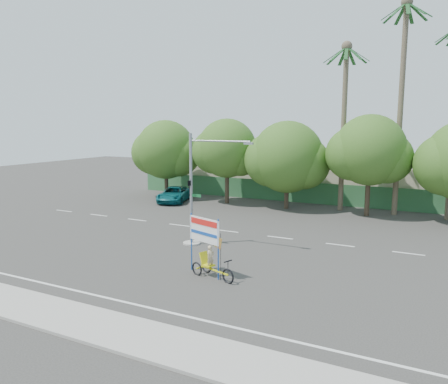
% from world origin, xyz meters
% --- Properties ---
extents(ground, '(120.00, 120.00, 0.00)m').
position_xyz_m(ground, '(0.00, 0.00, 0.00)').
color(ground, '#33302D').
rests_on(ground, ground).
extents(sidewalk_near, '(50.00, 2.40, 0.12)m').
position_xyz_m(sidewalk_near, '(0.00, -7.50, 0.06)').
color(sidewalk_near, gray).
rests_on(sidewalk_near, ground).
extents(fence, '(38.00, 0.08, 2.00)m').
position_xyz_m(fence, '(0.00, 21.50, 1.00)').
color(fence, '#336B3D').
rests_on(fence, ground).
extents(building_left, '(12.00, 8.00, 4.00)m').
position_xyz_m(building_left, '(-10.00, 26.00, 2.00)').
color(building_left, beige).
rests_on(building_left, ground).
extents(building_right, '(14.00, 8.00, 3.60)m').
position_xyz_m(building_right, '(8.00, 26.00, 1.80)').
color(building_right, beige).
rests_on(building_right, ground).
extents(tree_far_left, '(7.14, 6.00, 7.96)m').
position_xyz_m(tree_far_left, '(-14.05, 18.00, 4.76)').
color(tree_far_left, '#473828').
rests_on(tree_far_left, ground).
extents(tree_left, '(6.66, 5.60, 8.07)m').
position_xyz_m(tree_left, '(-7.05, 18.00, 5.06)').
color(tree_left, '#473828').
rests_on(tree_left, ground).
extents(tree_center, '(7.62, 6.40, 7.85)m').
position_xyz_m(tree_center, '(-1.05, 18.00, 4.47)').
color(tree_center, '#473828').
rests_on(tree_center, ground).
extents(tree_right, '(6.90, 5.80, 8.36)m').
position_xyz_m(tree_right, '(5.95, 18.00, 5.24)').
color(tree_right, '#473828').
rests_on(tree_right, ground).
extents(palm_tall, '(3.73, 3.79, 17.45)m').
position_xyz_m(palm_tall, '(8.00, 19.50, 10.46)').
color(palm_tall, '#70604C').
rests_on(palm_tall, ground).
extents(palm_short, '(3.73, 3.79, 14.45)m').
position_xyz_m(palm_short, '(3.50, 19.50, 8.86)').
color(palm_short, '#70604C').
rests_on(palm_short, ground).
extents(traffic_signal, '(4.72, 1.10, 7.00)m').
position_xyz_m(traffic_signal, '(-2.20, 3.98, 2.92)').
color(traffic_signal, gray).
rests_on(traffic_signal, ground).
extents(trike_billboard, '(3.00, 1.32, 3.09)m').
position_xyz_m(trike_billboard, '(1.34, -0.71, 1.24)').
color(trike_billboard, black).
rests_on(trike_billboard, ground).
extents(pickup_truck, '(3.84, 5.75, 1.47)m').
position_xyz_m(pickup_truck, '(-11.87, 16.20, 0.73)').
color(pickup_truck, '#0D585E').
rests_on(pickup_truck, ground).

